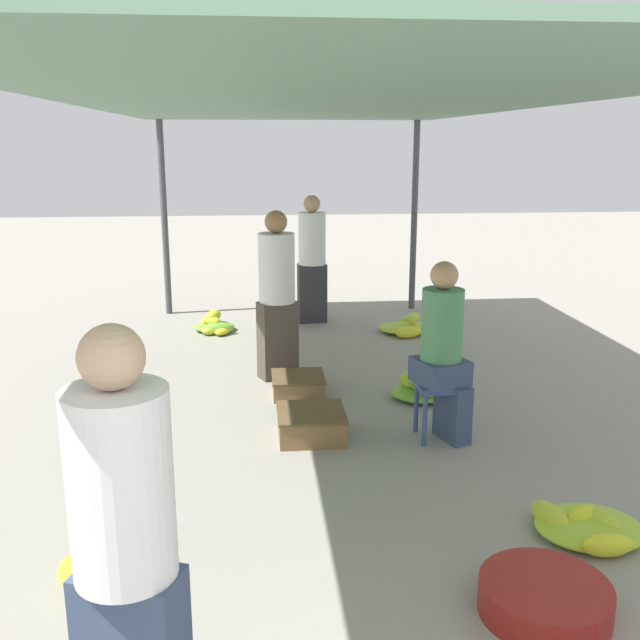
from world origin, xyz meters
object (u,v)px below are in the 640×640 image
vendor_seated (444,348)px  banana_pile_right_0 (586,526)px  basin_black (545,599)px  banana_pile_right_2 (424,389)px  stool (439,394)px  banana_pile_right_1 (407,328)px  banana_pile_left_0 (115,566)px  crate_mid (311,424)px  banana_pile_left_1 (214,325)px  shopper_walking_far (312,257)px  vendor_foreground (126,550)px  crate_near (298,385)px  shopper_walking_mid (277,293)px

vendor_seated → banana_pile_right_0: (0.47, -1.40, -0.64)m
basin_black → banana_pile_right_2: bearing=87.8°
stool → banana_pile_right_1: stool is taller
banana_pile_left_0 → crate_mid: size_ratio=1.33×
vendor_seated → banana_pile_left_1: vendor_seated is taller
basin_black → shopper_walking_far: 5.74m
vendor_foreground → crate_mid: (0.85, 2.80, -0.73)m
basin_black → banana_pile_right_2: 2.86m
crate_near → banana_pile_left_1: bearing=110.8°
stool → crate_near: 1.45m
crate_mid → crate_near: bearing=92.3°
stool → crate_mid: bearing=173.3°
basin_black → shopper_walking_far: size_ratio=0.40×
stool → basin_black: bearing=-90.6°
banana_pile_right_2 → shopper_walking_far: shopper_walking_far is taller
banana_pile_left_0 → banana_pile_right_2: 3.21m
vendor_seated → shopper_walking_far: bearing=100.3°
banana_pile_right_0 → crate_near: (-1.46, 2.46, 0.03)m
banana_pile_right_1 → crate_near: banana_pile_right_1 is taller
banana_pile_left_1 → shopper_walking_far: bearing=17.1°
shopper_walking_mid → banana_pile_left_0: bearing=-107.0°
banana_pile_left_0 → banana_pile_right_1: (2.48, 4.52, 0.01)m
banana_pile_right_1 → crate_mid: bearing=-115.1°
banana_pile_left_0 → banana_pile_left_1: (0.27, 4.81, 0.02)m
basin_black → stool: bearing=89.4°
vendor_foreground → shopper_walking_mid: size_ratio=1.04×
stool → banana_pile_right_1: 3.01m
vendor_seated → basin_black: vendor_seated is taller
banana_pile_right_2 → crate_near: banana_pile_right_2 is taller
stool → banana_pile_right_2: stool is taller
banana_pile_left_1 → crate_near: bearing=-69.2°
banana_pile_right_1 → shopper_walking_mid: size_ratio=0.45×
basin_black → banana_pile_right_0: size_ratio=1.01×
vendor_foreground → banana_pile_right_1: size_ratio=2.32×
shopper_walking_far → vendor_foreground: bearing=-100.3°
stool → crate_mid: stool is taller
banana_pile_right_1 → shopper_walking_far: shopper_walking_far is taller
basin_black → banana_pile_left_0: bearing=166.5°
banana_pile_right_0 → banana_pile_right_1: banana_pile_right_1 is taller
banana_pile_right_0 → shopper_walking_far: (-1.12, 5.02, 0.74)m
vendor_foreground → shopper_walking_mid: 4.28m
vendor_seated → banana_pile_left_1: bearing=119.4°
shopper_walking_mid → banana_pile_left_1: bearing=111.7°
basin_black → banana_pile_left_1: size_ratio=0.98×
vendor_foreground → banana_pile_right_0: (2.27, 1.28, -0.78)m
vendor_seated → basin_black: size_ratio=2.18×
shopper_walking_far → basin_black: bearing=-83.8°
banana_pile_right_1 → shopper_walking_far: 1.43m
stool → banana_pile_right_1: size_ratio=0.63×
basin_black → shopper_walking_mid: 3.83m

